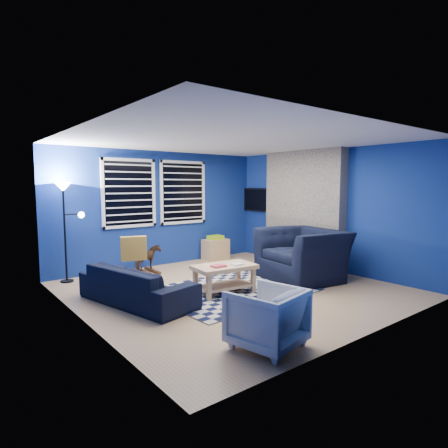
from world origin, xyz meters
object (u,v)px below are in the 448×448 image
object	(u,v)px
floor_lamp	(65,200)
tv	(258,200)
rocking_horse	(148,258)
coffee_table	(224,273)
armchair_bent	(267,318)
sofa	(137,284)
cabinet	(215,249)
armchair_big	(302,254)

from	to	relation	value
floor_lamp	tv	bearing A→B (deg)	-3.12
rocking_horse	coffee_table	world-z (taller)	rocking_horse
coffee_table	rocking_horse	bearing A→B (deg)	98.89
armchair_bent	coffee_table	world-z (taller)	armchair_bent
coffee_table	armchair_bent	bearing A→B (deg)	-115.34
tv	armchair_bent	world-z (taller)	tv
sofa	coffee_table	xyz separation A→B (m)	(1.34, -0.42, 0.06)
cabinet	floor_lamp	world-z (taller)	floor_lamp
cabinet	coffee_table	bearing A→B (deg)	-123.60
tv	rocking_horse	world-z (taller)	tv
floor_lamp	armchair_bent	bearing A→B (deg)	-77.89
tv	cabinet	size ratio (longest dim) A/B	1.72
sofa	armchair_bent	xyz separation A→B (m)	(0.45, -2.30, 0.05)
tv	cabinet	distance (m)	1.64
armchair_bent	cabinet	size ratio (longest dim) A/B	1.25
sofa	coffee_table	world-z (taller)	sofa
armchair_big	armchair_bent	bearing A→B (deg)	-47.96
tv	armchair_bent	xyz separation A→B (m)	(-3.62, -3.99, -1.07)
sofa	armchair_bent	size ratio (longest dim) A/B	2.67
armchair_big	coffee_table	bearing A→B (deg)	-86.54
sofa	coffee_table	distance (m)	1.40
tv	armchair_big	size ratio (longest dim) A/B	0.69
tv	sofa	xyz separation A→B (m)	(-4.07, -1.69, -1.12)
tv	armchair_big	xyz separation A→B (m)	(-1.00, -2.28, -0.93)
tv	armchair_bent	size ratio (longest dim) A/B	1.37
armchair_bent	rocking_horse	size ratio (longest dim) A/B	1.28
rocking_horse	coffee_table	bearing A→B (deg)	168.21
sofa	armchair_bent	distance (m)	2.34
armchair_big	cabinet	bearing A→B (deg)	-167.81
sofa	armchair_big	xyz separation A→B (m)	(3.07, -0.58, 0.19)
rocking_horse	armchair_big	bearing A→B (deg)	-158.28
rocking_horse	cabinet	xyz separation A→B (m)	(1.91, 0.27, -0.06)
armchair_big	rocking_horse	world-z (taller)	armchair_big
sofa	rocking_horse	distance (m)	1.95
cabinet	rocking_horse	bearing A→B (deg)	-171.73
rocking_horse	floor_lamp	world-z (taller)	floor_lamp
cabinet	floor_lamp	size ratio (longest dim) A/B	0.32
tv	coffee_table	distance (m)	3.61
tv	armchair_big	bearing A→B (deg)	-113.66
armchair_big	floor_lamp	xyz separation A→B (m)	(-3.53, 2.52, 1.02)
tv	armchair_big	distance (m)	2.65
armchair_big	cabinet	xyz separation A→B (m)	(-0.15, 2.53, -0.22)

